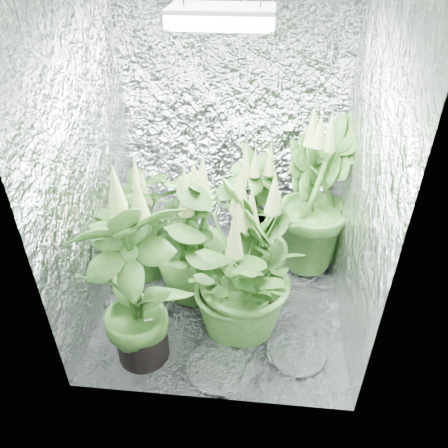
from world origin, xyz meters
The scene contains 12 objects.
ground centered at (0.00, 0.00, 0.00)m, with size 1.60×1.60×0.00m, color white.
walls centered at (0.00, 0.00, 1.00)m, with size 1.62×1.62×2.00m.
grow_lamp centered at (0.00, 0.00, 1.83)m, with size 0.50×0.30×0.22m.
plant_a centered at (-0.60, 0.22, 0.43)m, with size 0.92×0.92×0.91m.
plant_b centered at (0.18, 0.64, 0.41)m, with size 0.62×0.62×0.93m.
plant_c centered at (0.63, 0.46, 0.59)m, with size 0.81×0.81×1.25m.
plant_d centered at (-0.21, 0.03, 0.48)m, with size 0.73×0.73×1.06m.
plant_e centered at (0.13, -0.31, 0.48)m, with size 0.98×0.98×1.03m.
plant_f centered at (-0.43, -0.54, 0.58)m, with size 0.83×0.83×1.25m.
plant_g centered at (0.20, -0.04, 0.49)m, with size 0.57×0.57×1.09m.
circulation_fan centered at (0.58, 0.63, 0.17)m, with size 0.21×0.33×0.40m.
plant_label centered at (-0.36, -0.57, 0.30)m, with size 0.05×0.01×0.08m, color white.
Camera 1 is at (0.23, -2.23, 2.19)m, focal length 35.00 mm.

